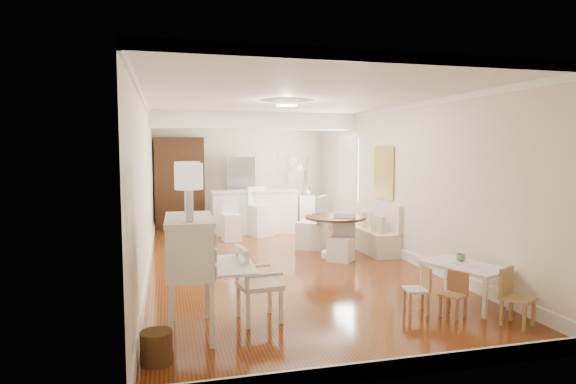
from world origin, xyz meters
name	(u,v)px	position (x,y,z in m)	size (l,w,h in m)	color
room	(278,150)	(0.04, 0.32, 1.98)	(9.00, 9.04, 2.82)	brown
secretary_bureau	(190,275)	(-1.70, -2.98, 0.64)	(1.00, 1.02, 1.28)	white
gustavian_armchair	(259,283)	(-0.90, -2.78, 0.44)	(0.51, 0.51, 0.88)	white
wicker_basket	(156,347)	(-2.05, -3.65, 0.15)	(0.30, 0.30, 0.30)	#513319
kids_table	(464,284)	(1.78, -2.84, 0.26)	(0.62, 1.04, 0.52)	white
kids_chair_a	(453,294)	(1.37, -3.23, 0.27)	(0.26, 0.26, 0.55)	#AF744F
kids_chair_b	(416,289)	(1.02, -2.98, 0.29)	(0.28, 0.28, 0.59)	tan
kids_chair_c	(518,297)	(1.90, -3.68, 0.33)	(0.32, 0.32, 0.66)	#9F7C48
banquette	(372,226)	(1.99, 0.50, 0.49)	(0.52, 1.60, 0.98)	silver
dining_table	(335,237)	(1.10, 0.16, 0.38)	(1.12, 1.12, 0.76)	#4A2B17
slip_chair_near	(341,237)	(1.09, -0.17, 0.43)	(0.40, 0.42, 0.85)	white
slip_chair_far	(312,222)	(0.91, 1.03, 0.54)	(0.51, 0.53, 1.08)	silver
breakfast_counter	(254,212)	(0.10, 3.10, 0.52)	(2.05, 0.65, 1.03)	white
bar_stool_left	(231,220)	(-0.56, 2.22, 0.47)	(0.37, 0.37, 0.93)	white
bar_stool_right	(260,211)	(0.17, 2.69, 0.57)	(0.46, 0.46, 1.14)	white
pantry_cabinet	(180,183)	(-1.60, 4.18, 1.15)	(1.20, 0.60, 2.30)	#381E11
fridge	(254,192)	(0.30, 4.15, 0.90)	(0.75, 0.65, 1.80)	silver
sideboard	(306,211)	(1.58, 3.76, 0.41)	(0.38, 0.87, 0.83)	beige
pencil_cup	(461,258)	(1.84, -2.67, 0.57)	(0.12, 0.12, 0.10)	#61A76A
branch_vase	(307,191)	(1.61, 3.74, 0.92)	(0.18, 0.18, 0.19)	white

